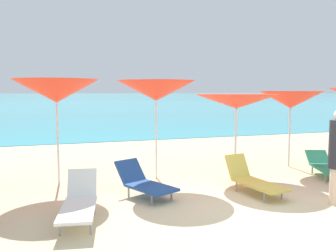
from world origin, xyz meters
TOP-DOWN VIEW (x-y plane):
  - ground_plane at (0.00, 10.00)m, footprint 50.00×100.00m
  - ocean_water at (0.00, 229.28)m, footprint 650.00×440.00m
  - umbrella_3 at (-3.18, 2.95)m, footprint 2.03×2.03m
  - umbrella_4 at (-0.88, 2.72)m, footprint 1.91×1.91m
  - umbrella_5 at (1.20, 2.51)m, footprint 2.33×2.33m
  - umbrella_6 at (3.10, 2.82)m, footprint 1.85×1.85m
  - lounge_chair_2 at (-1.55, 1.36)m, footprint 1.13×1.52m
  - lounge_chair_4 at (3.26, 1.56)m, footprint 1.09×1.69m
  - lounge_chair_6 at (0.69, 0.87)m, footprint 0.73×1.56m
  - lounge_chair_8 at (-2.90, 0.42)m, footprint 0.78×1.60m

SIDE VIEW (x-z plane):
  - ground_plane at x=0.00m, z-range -0.30..0.00m
  - ocean_water at x=0.00m, z-range 0.00..0.02m
  - lounge_chair_4 at x=3.26m, z-range -0.01..0.54m
  - lounge_chair_6 at x=0.69m, z-range -0.07..0.67m
  - lounge_chair_2 at x=-1.55m, z-range -0.04..0.64m
  - lounge_chair_8 at x=-2.90m, z-range -0.05..0.68m
  - umbrella_5 at x=1.20m, z-range 0.85..2.93m
  - umbrella_6 at x=3.10m, z-range 0.83..2.99m
  - umbrella_3 at x=-3.18m, z-range 0.94..3.36m
  - umbrella_4 at x=-0.88m, z-range 0.96..3.36m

